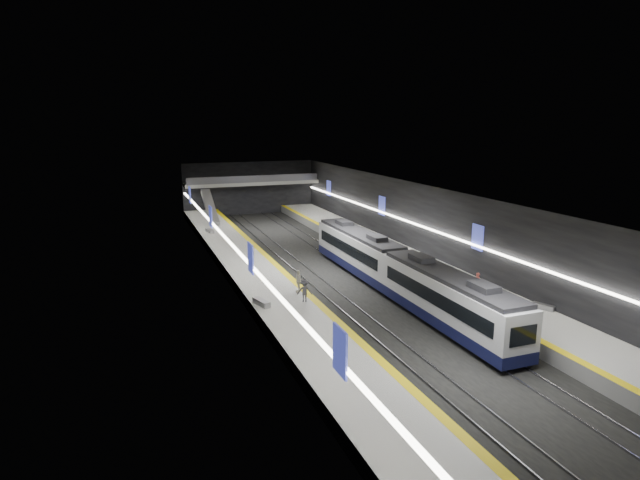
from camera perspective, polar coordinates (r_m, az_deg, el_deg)
name	(u,v)px	position (r m, az deg, el deg)	size (l,w,h in m)	color
ground	(335,274)	(50.81, 1.61, -3.68)	(70.00, 70.00, 0.00)	black
ceiling	(336,191)	(49.13, 1.67, 5.29)	(20.00, 70.00, 0.04)	beige
wall_left	(229,242)	(47.06, -9.72, -0.18)	(0.04, 70.00, 8.00)	black
wall_right	(428,226)	(54.30, 11.47, 1.49)	(0.04, 70.00, 8.00)	black
wall_back	(249,188)	(82.85, -7.54, 5.51)	(20.00, 0.04, 8.00)	black
platform_left	(258,277)	(48.46, -6.65, -3.98)	(5.00, 70.00, 1.00)	slate
tile_surface_left	(258,272)	(48.31, -6.67, -3.40)	(5.00, 70.00, 0.02)	#9C9C97
tactile_strip_left	(281,269)	(48.85, -4.16, -3.15)	(0.60, 70.00, 0.02)	yellow
platform_right	(405,262)	(53.84, 9.04, -2.33)	(5.00, 70.00, 1.00)	slate
tile_surface_right	(405,257)	(53.71, 9.06, -1.81)	(5.00, 70.00, 0.02)	#9C9C97
tactile_strip_right	(385,259)	(52.69, 6.97, -2.02)	(0.60, 70.00, 0.02)	yellow
rails	(335,274)	(50.79, 1.61, -3.62)	(6.52, 70.00, 0.12)	gray
train	(397,270)	(44.77, 8.20, -3.19)	(2.69, 30.04, 3.60)	#10133B
ad_posters	(331,226)	(50.62, 1.22, 1.51)	(19.94, 53.50, 2.20)	#3B44B2
cove_light_left	(231,244)	(47.14, -9.47, -0.40)	(0.25, 68.60, 0.12)	white
cove_light_right	(426,228)	(54.24, 11.28, 1.27)	(0.25, 68.60, 0.12)	white
mezzanine_bridge	(252,183)	(80.72, -7.23, 6.07)	(20.00, 3.00, 1.50)	gray
escalator	(210,207)	(72.86, -11.66, 3.48)	(1.20, 8.00, 0.60)	#99999E
bench_left_near	(261,303)	(39.83, -6.27, -6.66)	(0.51, 1.82, 0.44)	#99999E
bench_left_far	(210,231)	(65.67, -11.69, 0.96)	(0.47, 1.70, 0.41)	#99999E
bench_right_near	(543,307)	(42.04, 22.71, -6.59)	(0.45, 1.61, 0.39)	#99999E
bench_right_far	(395,245)	(57.63, 7.98, -0.52)	(0.56, 2.02, 0.49)	#99999E
passenger_right_a	(478,283)	(43.88, 16.46, -4.42)	(0.61, 0.40, 1.67)	#B74C44
passenger_left_a	(298,281)	(42.30, -2.32, -4.44)	(1.06, 0.44, 1.81)	silver
passenger_left_b	(305,291)	(40.17, -1.65, -5.46)	(1.10, 0.63, 1.71)	#45444C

